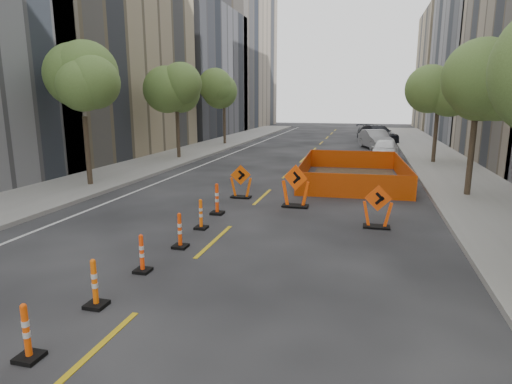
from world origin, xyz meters
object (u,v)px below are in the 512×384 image
(chevron_sign_right, at_px, (378,207))
(parked_car_mid, at_px, (375,139))
(channelizer_5, at_px, (201,214))
(parked_car_far, at_px, (377,134))
(channelizer_2, at_px, (95,283))
(chevron_sign_center, at_px, (296,186))
(channelizer_6, at_px, (217,199))
(channelizer_3, at_px, (142,253))
(channelizer_1, at_px, (26,332))
(chevron_sign_left, at_px, (241,181))
(parked_car_near, at_px, (385,150))
(channelizer_4, at_px, (180,230))

(chevron_sign_right, bearing_deg, parked_car_mid, 85.87)
(channelizer_5, xyz_separation_m, parked_car_far, (5.97, 31.00, 0.34))
(channelizer_2, distance_m, chevron_sign_center, 9.41)
(parked_car_mid, bearing_deg, channelizer_5, -120.31)
(chevron_sign_right, bearing_deg, channelizer_6, 173.49)
(channelizer_2, distance_m, channelizer_3, 1.82)
(channelizer_1, distance_m, chevron_sign_left, 11.88)
(channelizer_1, distance_m, parked_car_mid, 32.95)
(chevron_sign_center, bearing_deg, parked_car_near, 95.50)
(channelizer_1, distance_m, channelizer_4, 5.47)
(channelizer_2, relative_size, parked_car_near, 0.24)
(channelizer_6, bearing_deg, parked_car_far, 78.25)
(channelizer_2, bearing_deg, channelizer_1, -88.89)
(channelizer_6, height_order, parked_car_far, parked_car_far)
(channelizer_4, bearing_deg, chevron_sign_right, 32.05)
(channelizer_6, bearing_deg, chevron_sign_left, 88.26)
(channelizer_6, bearing_deg, chevron_sign_center, 34.57)
(parked_car_near, bearing_deg, chevron_sign_right, -86.91)
(parked_car_mid, relative_size, parked_car_far, 0.84)
(channelizer_1, xyz_separation_m, chevron_sign_left, (0.02, 11.88, 0.22))
(chevron_sign_left, xyz_separation_m, chevron_sign_center, (2.48, -0.99, 0.12))
(channelizer_6, bearing_deg, chevron_sign_right, -3.05)
(channelizer_2, xyz_separation_m, parked_car_mid, (5.80, 30.61, 0.28))
(channelizer_5, bearing_deg, parked_car_near, 70.96)
(channelizer_4, distance_m, channelizer_6, 3.65)
(channelizer_6, xyz_separation_m, chevron_sign_center, (2.56, 1.76, 0.26))
(channelizer_3, distance_m, parked_car_far, 35.17)
(channelizer_2, bearing_deg, chevron_sign_left, 89.69)
(parked_car_far, bearing_deg, channelizer_4, -124.46)
(channelizer_2, distance_m, channelizer_4, 3.65)
(channelizer_3, distance_m, chevron_sign_center, 7.67)
(channelizer_5, height_order, parked_car_mid, parked_car_mid)
(channelizer_6, relative_size, chevron_sign_left, 0.81)
(chevron_sign_center, bearing_deg, chevron_sign_left, 178.27)
(channelizer_4, relative_size, parked_car_mid, 0.21)
(parked_car_far, bearing_deg, parked_car_near, -113.03)
(channelizer_3, bearing_deg, channelizer_4, 85.11)
(channelizer_3, distance_m, chevron_sign_left, 8.23)
(channelizer_4, xyz_separation_m, parked_car_far, (5.87, 32.82, 0.33))
(channelizer_3, relative_size, channelizer_6, 0.83)
(channelizer_5, bearing_deg, channelizer_6, 93.21)
(channelizer_6, bearing_deg, channelizer_5, -86.79)
(channelizer_2, height_order, channelizer_4, channelizer_2)
(parked_car_far, bearing_deg, channelizer_3, -124.19)
(channelizer_5, relative_size, chevron_sign_right, 0.70)
(channelizer_5, relative_size, parked_car_near, 0.23)
(channelizer_1, xyz_separation_m, parked_car_near, (6.30, 25.42, 0.24))
(chevron_sign_right, height_order, parked_car_near, parked_car_near)
(chevron_sign_center, xyz_separation_m, parked_car_near, (3.80, 14.54, -0.11))
(parked_car_mid, bearing_deg, channelizer_4, -119.27)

